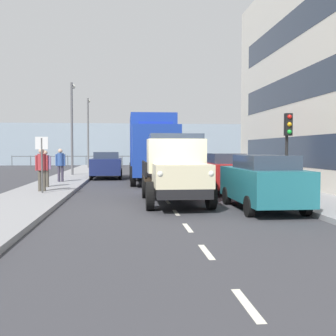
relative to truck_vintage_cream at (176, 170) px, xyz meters
The scene contains 18 objects.
ground_plane 10.80m from the truck_vintage_cream, 88.84° to the right, with size 80.00×80.00×0.00m, color #38383D.
sidewalk_left 11.83m from the truck_vintage_cream, 114.35° to the right, with size 2.69×43.64×0.15m, color gray.
sidewalk_right 12.02m from the truck_vintage_cream, 63.75° to the right, with size 2.69×43.64×0.15m, color gray.
road_centreline_markings 9.99m from the truck_vintage_cream, 88.75° to the right, with size 0.12×39.17×0.01m.
sea_horizon 35.58m from the truck_vintage_cream, 89.65° to the right, with size 80.00×0.80×5.00m, color #8C9EAD.
seawall_railing 31.95m from the truck_vintage_cream, 89.61° to the right, with size 28.08×0.08×1.20m.
truck_vintage_cream is the anchor object (origin of this frame).
lorry_cargo_blue 9.67m from the truck_vintage_cream, 88.71° to the right, with size 2.58×8.20×3.87m.
car_teal_kerbside_near 3.01m from the truck_vintage_cream, 148.93° to the left, with size 1.83×4.18×1.72m.
car_red_kerbside_1 4.47m from the truck_vintage_cream, 125.03° to the right, with size 1.76×4.07×1.72m.
car_navy_oppositeside_0 13.24m from the truck_vintage_cream, 76.92° to the right, with size 1.97×4.39×1.72m.
pedestrian_by_lamp 6.26m from the truck_vintage_cream, 33.64° to the right, with size 0.53×0.34×1.80m.
pedestrian_couple_b 7.71m from the truck_vintage_cream, 44.94° to the right, with size 0.53×0.34×1.70m.
pedestrian_couple_a 9.95m from the truck_vintage_cream, 58.20° to the right, with size 0.53×0.34×1.78m.
traffic_light_near 5.39m from the truck_vintage_cream, 157.05° to the right, with size 0.28×0.41×3.20m.
lamp_post_promenade 15.83m from the truck_vintage_cream, 69.68° to the right, with size 0.32×1.14×6.30m.
lamp_post_far 26.10m from the truck_vintage_cream, 78.13° to the right, with size 0.32×1.14×6.57m.
street_sign 5.78m from the truck_vintage_cream, 28.56° to the right, with size 0.50×0.07×2.25m.
Camera 1 is at (1.45, 13.06, 1.90)m, focal length 43.34 mm.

